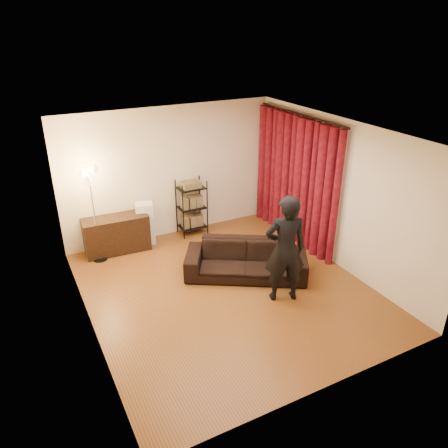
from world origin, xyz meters
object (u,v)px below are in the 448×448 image
media_cabinet (117,234)px  wire_shelf (192,207)px  sofa (246,260)px  storage_boxes (145,223)px  person (285,249)px  floor_lamp (94,215)px

media_cabinet → wire_shelf: wire_shelf is taller
sofa → storage_boxes: bearing=152.0°
person → floor_lamp: bearing=-29.1°
person → wire_shelf: size_ratio=1.52×
sofa → storage_boxes: (-1.20, 2.01, 0.13)m
storage_boxes → person: bearing=-64.6°
sofa → storage_boxes: storage_boxes is taller
person → storage_boxes: size_ratio=2.05×
wire_shelf → media_cabinet: bearing=-153.6°
person → floor_lamp: 3.58m
person → storage_boxes: bearing=-45.6°
floor_lamp → sofa: bearing=-38.7°
sofa → floor_lamp: floor_lamp is taller
sofa → wire_shelf: (-0.17, 2.00, 0.29)m
wire_shelf → floor_lamp: 2.08m
sofa → floor_lamp: bearing=172.5°
sofa → media_cabinet: bearing=164.0°
media_cabinet → floor_lamp: bearing=-152.7°
storage_boxes → floor_lamp: (-1.02, -0.24, 0.49)m
person → media_cabinet: (-1.99, 2.85, -0.55)m
storage_boxes → floor_lamp: bearing=-166.9°
person → media_cabinet: person is taller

